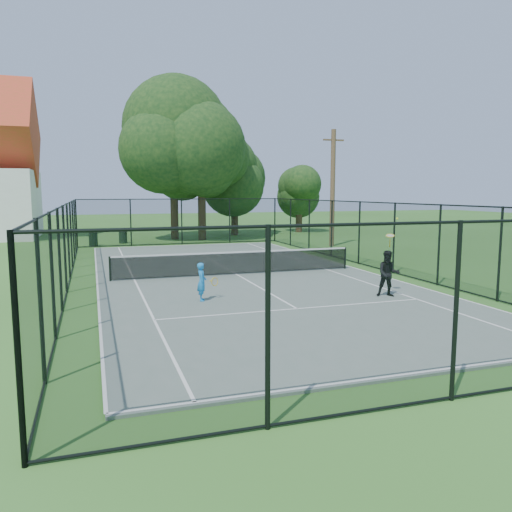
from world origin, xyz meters
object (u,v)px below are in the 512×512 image
object	(u,v)px
utility_pole	(333,187)
tennis_net	(236,262)
trash_bin_right	(123,236)
player_blue	(202,282)
trash_bin_left	(93,238)
player_black	(388,273)

from	to	relation	value
utility_pole	tennis_net	bearing A→B (deg)	-134.60
trash_bin_right	player_blue	xyz separation A→B (m)	(1.26, -19.38, 0.19)
trash_bin_left	trash_bin_right	size ratio (longest dim) A/B	1.08
tennis_net	player_blue	size ratio (longest dim) A/B	8.42
utility_pole	player_black	size ratio (longest dim) A/B	2.87
trash_bin_right	player_blue	size ratio (longest dim) A/B	0.77
trash_bin_right	player_black	world-z (taller)	player_black
utility_pole	player_black	distance (m)	15.92
utility_pole	player_black	bearing A→B (deg)	-110.11
trash_bin_left	player_black	size ratio (longest dim) A/B	0.39
tennis_net	player_black	size ratio (longest dim) A/B	3.98
trash_bin_left	trash_bin_right	bearing A→B (deg)	31.44
tennis_net	player_black	world-z (taller)	player_black
trash_bin_left	player_black	bearing A→B (deg)	-65.10
trash_bin_right	utility_pole	size ratio (longest dim) A/B	0.13
player_black	player_blue	bearing A→B (deg)	167.90
trash_bin_left	trash_bin_right	xyz separation A→B (m)	(1.91, 1.16, -0.04)
trash_bin_right	player_black	size ratio (longest dim) A/B	0.36
tennis_net	utility_pole	size ratio (longest dim) A/B	1.38
trash_bin_right	utility_pole	xyz separation A→B (m)	(12.52, -5.94, 3.24)
player_blue	player_black	distance (m)	6.02
trash_bin_right	player_black	xyz separation A→B (m)	(7.14, -20.64, 0.35)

